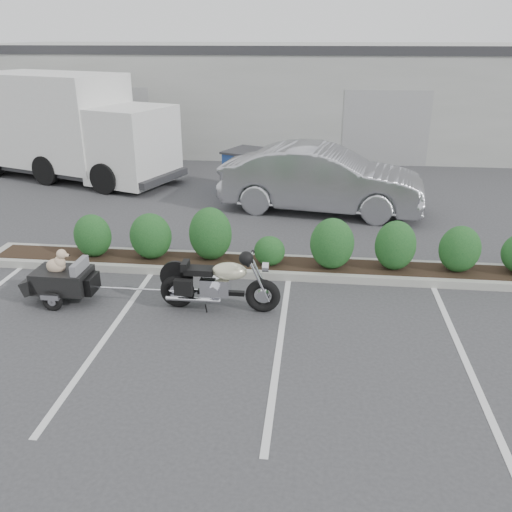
# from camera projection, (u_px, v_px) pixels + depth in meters

# --- Properties ---
(ground) EXTENTS (90.00, 90.00, 0.00)m
(ground) POSITION_uv_depth(u_px,v_px,m) (209.00, 321.00, 8.88)
(ground) COLOR #38383A
(ground) RESTS_ON ground
(planter_kerb) EXTENTS (12.00, 1.00, 0.15)m
(planter_kerb) POSITION_uv_depth(u_px,v_px,m) (280.00, 267.00, 10.77)
(planter_kerb) COLOR #9E9E93
(planter_kerb) RESTS_ON ground
(building) EXTENTS (26.00, 10.00, 4.00)m
(building) POSITION_uv_depth(u_px,v_px,m) (282.00, 92.00, 23.75)
(building) COLOR #9EA099
(building) RESTS_ON ground
(motorcycle) EXTENTS (2.07, 0.70, 1.19)m
(motorcycle) POSITION_uv_depth(u_px,v_px,m) (219.00, 284.00, 9.09)
(motorcycle) COLOR black
(motorcycle) RESTS_ON ground
(pet_trailer) EXTENTS (1.65, 0.91, 0.99)m
(pet_trailer) POSITION_uv_depth(u_px,v_px,m) (62.00, 279.00, 9.43)
(pet_trailer) COLOR black
(pet_trailer) RESTS_ON ground
(sedan) EXTENTS (5.44, 2.59, 1.72)m
(sedan) POSITION_uv_depth(u_px,v_px,m) (322.00, 179.00, 14.12)
(sedan) COLOR #A1A0A7
(sedan) RESTS_ON ground
(dumpster) EXTENTS (2.27, 1.95, 1.25)m
(dumpster) POSITION_uv_depth(u_px,v_px,m) (259.00, 172.00, 15.76)
(dumpster) COLOR navy
(dumpster) RESTS_ON ground
(delivery_truck) EXTENTS (7.44, 4.51, 3.25)m
(delivery_truck) POSITION_uv_depth(u_px,v_px,m) (72.00, 129.00, 17.23)
(delivery_truck) COLOR silver
(delivery_truck) RESTS_ON ground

